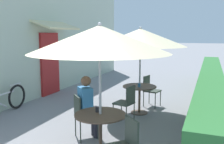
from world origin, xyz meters
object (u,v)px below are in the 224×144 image
(cafe_chair_near_left, at_px, (83,113))
(coffee_cup_mid, at_px, (139,85))
(patio_table_near, at_px, (100,124))
(cafe_chair_mid_left, at_px, (150,88))
(patio_umbrella_mid, at_px, (140,38))
(seated_patron_near_left, at_px, (88,104))
(patio_table_mid, at_px, (139,92))
(cafe_chair_near_right, at_px, (125,143))
(bicycle_second, at_px, (3,101))
(patio_umbrella_near, at_px, (100,39))
(cafe_chair_mid_right, at_px, (127,101))
(coffee_cup_near, at_px, (97,109))

(cafe_chair_near_left, xyz_separation_m, coffee_cup_mid, (0.63, 1.86, 0.25))
(patio_table_near, distance_m, cafe_chair_mid_left, 3.24)
(patio_umbrella_mid, bearing_deg, seated_patron_near_left, -105.66)
(cafe_chair_near_left, xyz_separation_m, cafe_chair_mid_left, (0.71, 2.74, 0.00))
(seated_patron_near_left, height_order, patio_table_mid, seated_patron_near_left)
(cafe_chair_near_left, bearing_deg, patio_table_mid, 117.82)
(cafe_chair_near_right, bearing_deg, patio_umbrella_mid, -33.61)
(patio_table_mid, relative_size, bicycle_second, 0.50)
(cafe_chair_near_left, bearing_deg, coffee_cup_mid, 116.33)
(patio_umbrella_mid, distance_m, cafe_chair_mid_left, 1.65)
(patio_umbrella_near, xyz_separation_m, cafe_chair_near_right, (0.60, -0.49, -1.45))
(coffee_cup_mid, distance_m, bicycle_second, 3.52)
(patio_umbrella_near, xyz_separation_m, coffee_cup_mid, (0.02, 2.35, -1.20))
(patio_umbrella_near, xyz_separation_m, cafe_chair_near_left, (-0.60, 0.49, -1.45))
(cafe_chair_mid_right, bearing_deg, bicycle_second, 113.80)
(patio_table_near, distance_m, patio_table_mid, 2.47)
(patio_table_mid, relative_size, cafe_chair_mid_right, 1.00)
(patio_table_near, bearing_deg, coffee_cup_near, 137.26)
(cafe_chair_near_left, bearing_deg, coffee_cup_near, 6.26)
(coffee_cup_near, bearing_deg, cafe_chair_near_left, 141.26)
(seated_patron_near_left, bearing_deg, coffee_cup_near, -3.53)
(patio_table_mid, xyz_separation_m, bicycle_second, (-3.24, -1.39, -0.20))
(cafe_chair_near_left, xyz_separation_m, bicycle_second, (-2.63, 0.58, -0.16))
(patio_umbrella_mid, xyz_separation_m, cafe_chair_mid_left, (0.10, 0.77, -1.45))
(patio_umbrella_near, height_order, cafe_chair_near_right, patio_umbrella_near)
(patio_umbrella_mid, height_order, coffee_cup_mid, patio_umbrella_mid)
(cafe_chair_mid_right, distance_m, coffee_cup_mid, 0.71)
(coffee_cup_mid, height_order, bicycle_second, coffee_cup_mid)
(cafe_chair_near_left, height_order, patio_table_mid, cafe_chair_near_left)
(cafe_chair_mid_left, bearing_deg, patio_umbrella_mid, 5.63)
(coffee_cup_mid, bearing_deg, patio_table_mid, 98.76)
(patio_table_near, height_order, patio_umbrella_mid, patio_umbrella_mid)
(seated_patron_near_left, xyz_separation_m, cafe_chair_mid_right, (0.43, 1.12, -0.17))
(seated_patron_near_left, relative_size, cafe_chair_near_right, 1.44)
(patio_umbrella_near, height_order, seated_patron_near_left, patio_umbrella_near)
(patio_umbrella_near, xyz_separation_m, coffee_cup_near, (-0.09, 0.08, -1.20))
(cafe_chair_near_right, relative_size, bicycle_second, 0.50)
(patio_umbrella_mid, relative_size, coffee_cup_mid, 25.54)
(patio_table_near, height_order, cafe_chair_near_right, cafe_chair_near_right)
(patio_umbrella_mid, height_order, cafe_chair_mid_left, patio_umbrella_mid)
(coffee_cup_near, relative_size, coffee_cup_mid, 1.00)
(patio_umbrella_mid, relative_size, bicycle_second, 1.31)
(patio_table_near, relative_size, patio_umbrella_mid, 0.38)
(cafe_chair_mid_right, bearing_deg, cafe_chair_near_right, -149.67)
(patio_umbrella_mid, distance_m, bicycle_second, 3.88)
(cafe_chair_near_right, height_order, coffee_cup_near, cafe_chair_near_right)
(patio_umbrella_mid, bearing_deg, cafe_chair_mid_left, 82.88)
(seated_patron_near_left, xyz_separation_m, patio_table_mid, (0.53, 1.89, -0.13))
(cafe_chair_mid_left, xyz_separation_m, coffee_cup_mid, (-0.08, -0.89, 0.25))
(patio_umbrella_near, distance_m, cafe_chair_near_right, 1.65)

